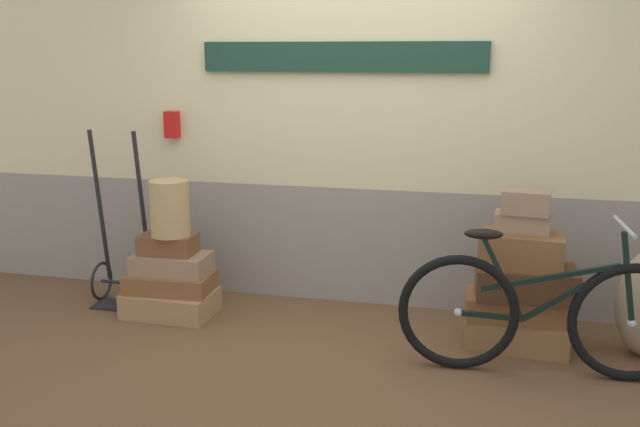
% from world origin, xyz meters
% --- Properties ---
extents(ground, '(9.75, 5.20, 0.06)m').
position_xyz_m(ground, '(0.00, 0.00, -0.03)').
color(ground, brown).
extents(station_building, '(7.75, 0.74, 2.54)m').
position_xyz_m(station_building, '(0.01, 0.85, 1.27)').
color(station_building, gray).
rests_on(station_building, ground).
extents(suitcase_0, '(0.63, 0.43, 0.17)m').
position_xyz_m(suitcase_0, '(-1.22, 0.18, 0.09)').
color(suitcase_0, '#9E754C').
rests_on(suitcase_0, ground).
extents(suitcase_1, '(0.62, 0.39, 0.13)m').
position_xyz_m(suitcase_1, '(-1.22, 0.20, 0.24)').
color(suitcase_1, brown).
rests_on(suitcase_1, suitcase_0).
extents(suitcase_2, '(0.54, 0.33, 0.14)m').
position_xyz_m(suitcase_2, '(-1.21, 0.22, 0.37)').
color(suitcase_2, '#937051').
rests_on(suitcase_2, suitcase_1).
extents(suitcase_3, '(0.40, 0.26, 0.14)m').
position_xyz_m(suitcase_3, '(-1.24, 0.23, 0.51)').
color(suitcase_3, brown).
rests_on(suitcase_3, suitcase_2).
extents(suitcase_4, '(0.66, 0.40, 0.18)m').
position_xyz_m(suitcase_4, '(1.18, 0.18, 0.09)').
color(suitcase_4, olive).
rests_on(suitcase_4, ground).
extents(suitcase_5, '(0.65, 0.39, 0.15)m').
position_xyz_m(suitcase_5, '(1.16, 0.22, 0.26)').
color(suitcase_5, brown).
rests_on(suitcase_5, suitcase_4).
extents(suitcase_6, '(0.63, 0.38, 0.20)m').
position_xyz_m(suitcase_6, '(1.21, 0.18, 0.43)').
color(suitcase_6, '#4C2D19').
rests_on(suitcase_6, suitcase_5).
extents(suitcase_7, '(0.53, 0.34, 0.21)m').
position_xyz_m(suitcase_7, '(1.17, 0.18, 0.64)').
color(suitcase_7, brown).
rests_on(suitcase_7, suitcase_6).
extents(suitcase_8, '(0.34, 0.21, 0.12)m').
position_xyz_m(suitcase_8, '(1.17, 0.22, 0.81)').
color(suitcase_8, '#937051').
rests_on(suitcase_8, suitcase_7).
extents(suitcase_9, '(0.30, 0.19, 0.15)m').
position_xyz_m(suitcase_9, '(1.18, 0.19, 0.94)').
color(suitcase_9, '#937051').
rests_on(suitcase_9, suitcase_8).
extents(wicker_basket, '(0.27, 0.27, 0.39)m').
position_xyz_m(wicker_basket, '(-1.20, 0.21, 0.78)').
color(wicker_basket, tan).
rests_on(wicker_basket, suitcase_3).
extents(luggage_trolley, '(0.43, 0.37, 1.30)m').
position_xyz_m(luggage_trolley, '(-1.66, 0.33, 0.30)').
color(luggage_trolley, black).
rests_on(luggage_trolley, ground).
extents(bicycle, '(1.66, 0.46, 0.92)m').
position_xyz_m(bicycle, '(1.30, -0.20, 0.37)').
color(bicycle, black).
rests_on(bicycle, ground).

